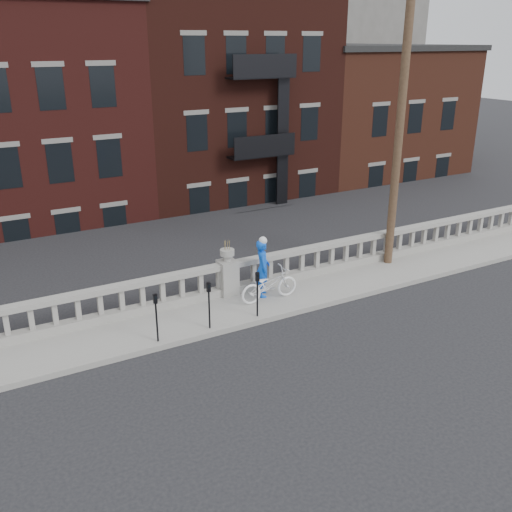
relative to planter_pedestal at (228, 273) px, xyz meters
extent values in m
plane|color=black|center=(0.00, -3.95, -0.83)|extent=(120.00, 120.00, 0.00)
cube|color=gray|center=(0.00, -0.95, -0.76)|extent=(32.00, 2.20, 0.15)
cube|color=gray|center=(0.00, 0.00, -0.56)|extent=(28.00, 0.34, 0.25)
cube|color=gray|center=(0.00, 0.00, 0.27)|extent=(28.00, 0.34, 0.16)
cube|color=gray|center=(0.00, 0.00, -0.13)|extent=(0.55, 0.55, 1.10)
cylinder|color=gray|center=(0.00, 0.00, 0.52)|extent=(0.24, 0.24, 0.20)
cylinder|color=gray|center=(0.00, 0.00, 0.70)|extent=(0.44, 0.44, 0.18)
cube|color=#605E59|center=(0.00, 0.35, -3.26)|extent=(36.00, 0.50, 5.15)
cube|color=black|center=(0.00, 22.00, -6.08)|extent=(80.00, 44.00, 0.50)
cube|color=#595651|center=(-2.00, 4.50, -3.83)|extent=(16.00, 7.00, 4.00)
cube|color=#595651|center=(22.00, 29.00, 3.17)|extent=(14.00, 14.00, 18.00)
cube|color=#451713|center=(-4.00, 16.00, 1.17)|extent=(10.00, 14.00, 14.00)
cube|color=#36140E|center=(6.00, 16.00, 1.92)|extent=(10.00, 14.00, 15.50)
cube|color=#542619|center=(16.00, 16.00, 0.17)|extent=(10.00, 14.00, 12.00)
cube|color=black|center=(16.00, 16.00, 6.32)|extent=(10.30, 14.30, 0.30)
cylinder|color=#422D1E|center=(6.20, -0.35, 4.32)|extent=(0.28, 0.28, 10.00)
cylinder|color=black|center=(-2.95, -1.80, -0.13)|extent=(0.05, 0.05, 1.10)
cube|color=black|center=(-2.95, -1.80, 0.55)|extent=(0.10, 0.08, 0.26)
cube|color=black|center=(-2.95, -1.85, 0.59)|extent=(0.06, 0.01, 0.08)
cylinder|color=black|center=(-1.45, -1.80, -0.13)|extent=(0.05, 0.05, 1.10)
cube|color=black|center=(-1.45, -1.80, 0.55)|extent=(0.10, 0.08, 0.26)
cube|color=black|center=(-1.45, -1.85, 0.59)|extent=(0.06, 0.01, 0.08)
cylinder|color=black|center=(0.05, -1.80, -0.13)|extent=(0.05, 0.05, 1.10)
cube|color=black|center=(0.05, -1.80, 0.55)|extent=(0.10, 0.08, 0.26)
cube|color=black|center=(0.05, -1.85, 0.59)|extent=(0.06, 0.01, 0.08)
imported|color=white|center=(0.91, -1.00, -0.18)|extent=(1.89, 0.68, 0.99)
imported|color=blue|center=(0.89, -0.62, 0.23)|extent=(0.67, 0.78, 1.81)
camera|label=1|loc=(-7.11, -14.64, 6.78)|focal=40.00mm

